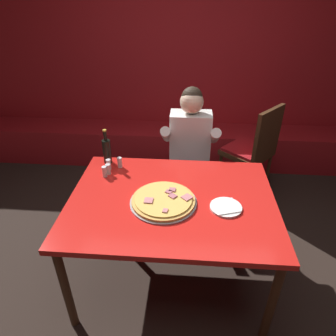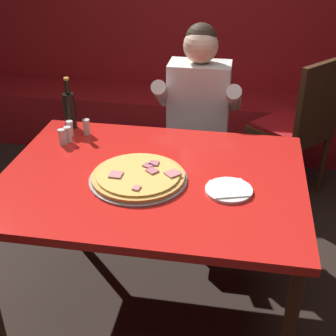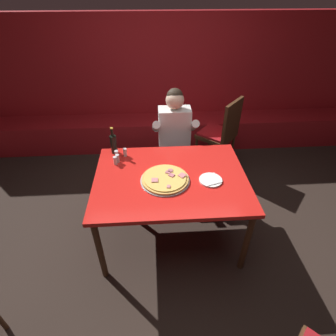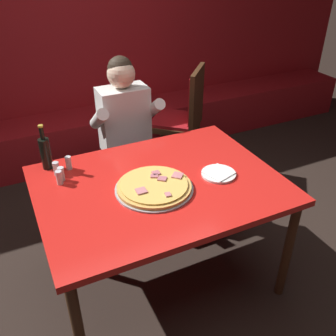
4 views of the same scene
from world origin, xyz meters
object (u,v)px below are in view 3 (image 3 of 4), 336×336
shaker_black_pepper (125,153)px  shaker_parmesan (115,161)px  shaker_red_pepper_flakes (117,155)px  beer_bottle (114,144)px  plate_white_paper (211,180)px  dining_chair_side_aisle (222,130)px  main_dining_table (171,183)px  pizza (165,179)px  diner_seated_blue_shirt (175,138)px  shaker_oregano (118,159)px

shaker_black_pepper → shaker_parmesan: size_ratio=1.00×
shaker_red_pepper_flakes → shaker_black_pepper: size_ratio=1.00×
beer_bottle → shaker_black_pepper: size_ratio=3.40×
plate_white_paper → shaker_parmesan: 0.94m
beer_bottle → shaker_red_pepper_flakes: (0.03, -0.11, -0.07)m
shaker_parmesan → dining_chair_side_aisle: size_ratio=0.08×
main_dining_table → pizza: pizza is taller
shaker_black_pepper → diner_seated_blue_shirt: size_ratio=0.07×
shaker_red_pepper_flakes → shaker_oregano: size_ratio=1.00×
beer_bottle → shaker_parmesan: bearing=-82.1°
beer_bottle → dining_chair_side_aisle: bearing=28.9°
plate_white_paper → shaker_oregano: bearing=158.0°
main_dining_table → dining_chair_side_aisle: dining_chair_side_aisle is taller
dining_chair_side_aisle → shaker_oregano: bearing=-144.7°
shaker_red_pepper_flakes → diner_seated_blue_shirt: (0.64, 0.49, -0.11)m
shaker_parmesan → dining_chair_side_aisle: 1.64m
plate_white_paper → diner_seated_blue_shirt: (-0.25, 0.92, -0.08)m
pizza → dining_chair_side_aisle: (0.84, 1.24, -0.20)m
beer_bottle → shaker_oregano: 0.20m
main_dining_table → shaker_parmesan: size_ratio=16.44×
pizza → main_dining_table: bearing=44.2°
main_dining_table → plate_white_paper: 0.38m
pizza → shaker_black_pepper: shaker_black_pepper is taller
shaker_red_pepper_flakes → shaker_parmesan: bearing=-92.3°
shaker_red_pepper_flakes → pizza: bearing=-40.1°
pizza → beer_bottle: size_ratio=1.55×
shaker_black_pepper → shaker_parmesan: (-0.09, -0.14, 0.00)m
beer_bottle → shaker_oregano: size_ratio=3.40×
plate_white_paper → beer_bottle: beer_bottle is taller
shaker_parmesan → dining_chair_side_aisle: (1.32, 0.96, -0.22)m
shaker_parmesan → diner_seated_blue_shirt: diner_seated_blue_shirt is taller
pizza → shaker_oregano: (-0.46, 0.32, 0.02)m
pizza → plate_white_paper: size_ratio=2.15×
diner_seated_blue_shirt → dining_chair_side_aisle: diner_seated_blue_shirt is taller
main_dining_table → shaker_oregano: size_ratio=16.44×
beer_bottle → diner_seated_blue_shirt: (0.67, 0.39, -0.18)m
plate_white_paper → shaker_parmesan: bearing=160.4°
main_dining_table → shaker_red_pepper_flakes: size_ratio=16.44×
beer_bottle → shaker_oregano: beer_bottle is taller
pizza → shaker_red_pepper_flakes: shaker_red_pepper_flakes is taller
dining_chair_side_aisle → main_dining_table: bearing=-123.5°
pizza → dining_chair_side_aisle: dining_chair_side_aisle is taller
pizza → shaker_red_pepper_flakes: (-0.47, 0.40, 0.02)m
pizza → diner_seated_blue_shirt: 0.91m
shaker_parmesan → shaker_oregano: same height
shaker_black_pepper → main_dining_table: bearing=-40.6°
beer_bottle → dining_chair_side_aisle: (1.35, 0.74, -0.29)m
main_dining_table → dining_chair_side_aisle: 1.43m
main_dining_table → diner_seated_blue_shirt: size_ratio=1.11×
pizza → beer_bottle: beer_bottle is taller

